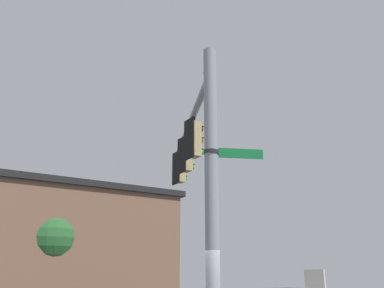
# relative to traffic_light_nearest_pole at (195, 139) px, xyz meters

# --- Properties ---
(signal_pole) EXTENTS (0.30, 0.30, 7.21)m
(signal_pole) POSITION_rel_traffic_light_nearest_pole_xyz_m (2.31, -0.98, -2.15)
(signal_pole) COLOR gray
(signal_pole) RESTS_ON ground
(mast_arm) EXTENTS (6.43, 2.79, 0.18)m
(mast_arm) POSITION_rel_traffic_light_nearest_pole_xyz_m (-0.87, 0.34, 0.79)
(mast_arm) COLOR gray
(traffic_light_nearest_pole) EXTENTS (0.54, 0.49, 1.31)m
(traffic_light_nearest_pole) POSITION_rel_traffic_light_nearest_pole_xyz_m (0.00, 0.00, 0.00)
(traffic_light_nearest_pole) COLOR black
(traffic_light_mid_inner) EXTENTS (0.54, 0.49, 1.31)m
(traffic_light_mid_inner) POSITION_rel_traffic_light_nearest_pole_xyz_m (-1.60, 0.66, 0.00)
(traffic_light_mid_inner) COLOR black
(traffic_light_mid_outer) EXTENTS (0.54, 0.49, 1.31)m
(traffic_light_mid_outer) POSITION_rel_traffic_light_nearest_pole_xyz_m (-3.21, 1.32, 0.00)
(traffic_light_mid_outer) COLOR black
(street_name_sign) EXTENTS (0.64, 1.29, 0.22)m
(street_name_sign) POSITION_rel_traffic_light_nearest_pole_xyz_m (2.43, -0.70, -1.12)
(street_name_sign) COLOR #147238
(bird_flying) EXTENTS (0.38, 0.35, 0.11)m
(bird_flying) POSITION_rel_traffic_light_nearest_pole_xyz_m (-3.11, 2.54, 4.30)
(bird_flying) COLOR gray
(storefront_building) EXTENTS (8.63, 12.53, 6.17)m
(storefront_building) POSITION_rel_traffic_light_nearest_pole_xyz_m (-12.39, -1.49, -2.65)
(storefront_building) COLOR brown
(storefront_building) RESTS_ON ground
(tree_by_storefront) EXTENTS (2.92, 2.92, 4.98)m
(tree_by_storefront) POSITION_rel_traffic_light_nearest_pole_xyz_m (-9.91, -1.73, -2.24)
(tree_by_storefront) COLOR #4C3823
(tree_by_storefront) RESTS_ON ground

